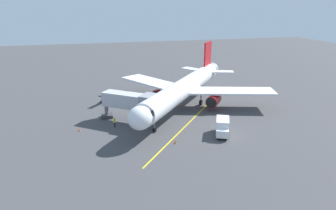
# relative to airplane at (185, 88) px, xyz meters

# --- Properties ---
(ground_plane) EXTENTS (220.00, 220.00, 0.00)m
(ground_plane) POSITION_rel_airplane_xyz_m (-0.52, -2.44, -4.00)
(ground_plane) COLOR #424244
(apron_lead_in_line) EXTENTS (25.29, 31.30, 0.01)m
(apron_lead_in_line) POSITION_rel_airplane_xyz_m (0.18, 6.22, -4.00)
(apron_lead_in_line) COLOR yellow
(apron_lead_in_line) RESTS_ON ground
(airplane) EXTENTS (31.97, 34.04, 11.50)m
(airplane) POSITION_rel_airplane_xyz_m (0.00, 0.00, 0.00)
(airplane) COLOR white
(airplane) RESTS_ON ground
(jet_bridge) EXTENTS (10.10, 8.78, 5.40)m
(jet_bridge) POSITION_rel_airplane_xyz_m (11.26, 5.42, -0.24)
(jet_bridge) COLOR #B7B7BC
(jet_bridge) RESTS_ON ground
(ground_crew_marshaller) EXTENTS (0.47, 0.41, 1.71)m
(ground_crew_marshaller) POSITION_rel_airplane_xyz_m (14.73, 6.93, -3.12)
(ground_crew_marshaller) COLOR #23232D
(ground_crew_marshaller) RESTS_ON ground
(belt_loader_near_nose) EXTENTS (3.07, 4.64, 2.32)m
(belt_loader_near_nose) POSITION_rel_airplane_xyz_m (15.07, -7.71, -3.29)
(belt_loader_near_nose) COLOR white
(belt_loader_near_nose) RESTS_ON ground
(belt_loader_portside) EXTENTS (4.60, 3.21, 2.32)m
(belt_loader_portside) POSITION_rel_airplane_xyz_m (-1.63, -15.67, -3.29)
(belt_loader_portside) COLOR #2D3899
(belt_loader_portside) RESTS_ON ground
(box_truck_starboard_side) EXTENTS (3.70, 4.99, 2.62)m
(box_truck_starboard_side) POSITION_rel_airplane_xyz_m (-1.54, 14.71, -2.62)
(box_truck_starboard_side) COLOR white
(box_truck_starboard_side) RESTS_ON ground
(safety_cone_nose_left) EXTENTS (0.32, 0.32, 0.55)m
(safety_cone_nose_left) POSITION_rel_airplane_xyz_m (20.54, 7.09, -3.73)
(safety_cone_nose_left) COLOR #F2590F
(safety_cone_nose_left) RESTS_ON ground
(safety_cone_nose_right) EXTENTS (0.32, 0.32, 0.55)m
(safety_cone_nose_right) POSITION_rel_airplane_xyz_m (16.33, 1.20, -3.73)
(safety_cone_nose_right) COLOR #F2590F
(safety_cone_nose_right) RESTS_ON ground
(safety_cone_wing_port) EXTENTS (0.32, 0.32, 0.55)m
(safety_cone_wing_port) POSITION_rel_airplane_xyz_m (6.58, 15.79, -3.73)
(safety_cone_wing_port) COLOR #F2590F
(safety_cone_wing_port) RESTS_ON ground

